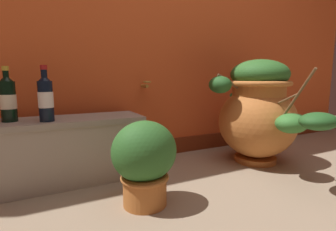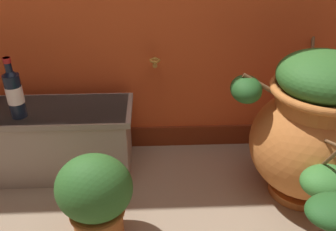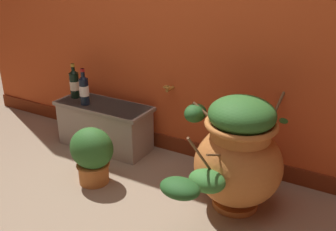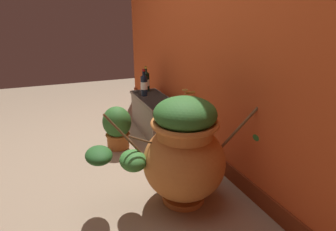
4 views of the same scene
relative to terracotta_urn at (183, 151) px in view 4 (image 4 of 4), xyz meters
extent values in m
plane|color=gray|center=(-0.59, -0.64, -0.37)|extent=(7.00, 7.00, 0.00)
cube|color=#D15123|center=(-0.59, 0.56, 0.93)|extent=(4.40, 0.20, 2.60)
cube|color=maroon|center=(-0.59, 0.45, -0.31)|extent=(4.40, 0.02, 0.13)
cylinder|color=#B28433|center=(-0.71, 0.41, 0.18)|extent=(0.02, 0.10, 0.02)
torus|color=#B28433|center=(-0.71, 0.36, 0.21)|extent=(0.06, 0.06, 0.01)
cylinder|color=#C17033|center=(0.00, 0.00, -0.35)|extent=(0.30, 0.30, 0.04)
ellipsoid|color=#C17033|center=(0.00, 0.00, -0.08)|extent=(0.55, 0.55, 0.51)
cylinder|color=#C17033|center=(0.00, 0.00, 0.15)|extent=(0.37, 0.37, 0.10)
torus|color=#C17033|center=(0.00, 0.00, 0.20)|extent=(0.44, 0.44, 0.04)
cylinder|color=brown|center=(0.11, 0.36, 0.16)|extent=(0.08, 0.26, 0.32)
ellipsoid|color=#2D6628|center=(0.16, 0.52, 0.08)|extent=(0.21, 0.14, 0.15)
cylinder|color=brown|center=(-0.26, 0.03, 0.22)|extent=(0.17, 0.04, 0.11)
ellipsoid|color=#235623|center=(-0.32, 0.04, 0.20)|extent=(0.14, 0.17, 0.12)
cylinder|color=brown|center=(-0.08, -0.36, 0.13)|extent=(0.06, 0.25, 0.33)
ellipsoid|color=#235623|center=(-0.12, -0.53, 0.02)|extent=(0.22, 0.17, 0.09)
cylinder|color=brown|center=(-0.05, -0.26, 0.11)|extent=(0.03, 0.18, 0.10)
ellipsoid|color=#387A33|center=(-0.06, -0.33, -0.03)|extent=(0.22, 0.17, 0.12)
ellipsoid|color=#2D6628|center=(0.00, 0.00, 0.27)|extent=(0.41, 0.41, 0.21)
cube|color=#9E9384|center=(-1.25, 0.24, -0.18)|extent=(0.77, 0.31, 0.38)
cube|color=gray|center=(-1.25, 0.24, -0.01)|extent=(0.82, 0.33, 0.03)
cylinder|color=black|center=(-1.56, 0.26, 0.12)|extent=(0.08, 0.08, 0.22)
cone|color=black|center=(-1.56, 0.26, 0.24)|extent=(0.08, 0.08, 0.04)
cylinder|color=black|center=(-1.56, 0.26, 0.26)|extent=(0.03, 0.03, 0.08)
cylinder|color=#B7932D|center=(-1.56, 0.26, 0.29)|extent=(0.03, 0.03, 0.02)
cylinder|color=beige|center=(-1.56, 0.26, 0.12)|extent=(0.08, 0.08, 0.08)
cylinder|color=black|center=(-1.38, 0.17, 0.12)|extent=(0.08, 0.08, 0.22)
cone|color=black|center=(-1.38, 0.17, 0.24)|extent=(0.08, 0.08, 0.04)
cylinder|color=black|center=(-1.38, 0.17, 0.27)|extent=(0.03, 0.03, 0.08)
cylinder|color=maroon|center=(-1.38, 0.17, 0.30)|extent=(0.04, 0.04, 0.02)
cylinder|color=silver|center=(-1.38, 0.17, 0.13)|extent=(0.08, 0.08, 0.08)
cylinder|color=#C17033|center=(-0.97, -0.24, -0.30)|extent=(0.21, 0.21, 0.15)
torus|color=#B2672E|center=(-0.97, -0.24, -0.24)|extent=(0.24, 0.24, 0.02)
ellipsoid|color=#2D6628|center=(-0.97, -0.24, -0.11)|extent=(0.32, 0.27, 0.30)
camera|label=1|loc=(-1.41, -1.35, 0.24)|focal=27.37mm
camera|label=2|loc=(-0.72, -1.38, 0.89)|focal=38.76mm
camera|label=3|loc=(0.65, -2.01, 1.13)|focal=40.58mm
camera|label=4|loc=(1.42, -0.70, 0.83)|focal=28.55mm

